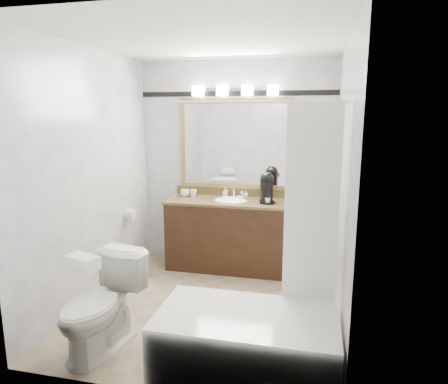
{
  "coord_description": "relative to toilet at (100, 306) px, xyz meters",
  "views": [
    {
      "loc": [
        0.96,
        -3.53,
        1.87
      ],
      "look_at": [
        0.07,
        0.35,
        1.08
      ],
      "focal_mm": 32.0,
      "sensor_mm": 36.0,
      "label": 1
    }
  ],
  "objects": [
    {
      "name": "room",
      "position": [
        0.63,
        0.92,
        0.87
      ],
      "size": [
        2.42,
        2.62,
        2.52
      ],
      "color": "gray",
      "rests_on": "ground"
    },
    {
      "name": "vanity",
      "position": [
        0.63,
        1.94,
        0.06
      ],
      "size": [
        1.53,
        0.58,
        0.97
      ],
      "color": "black",
      "rests_on": "ground"
    },
    {
      "name": "mirror",
      "position": [
        0.63,
        2.2,
        1.12
      ],
      "size": [
        1.4,
        0.04,
        1.1
      ],
      "color": "#A4844A",
      "rests_on": "room"
    },
    {
      "name": "vanity_light_bar",
      "position": [
        0.63,
        2.15,
        1.75
      ],
      "size": [
        1.02,
        0.14,
        0.12
      ],
      "color": "silver",
      "rests_on": "room"
    },
    {
      "name": "accent_stripe",
      "position": [
        0.63,
        2.21,
        1.72
      ],
      "size": [
        2.4,
        0.01,
        0.06
      ],
      "primitive_type": "cube",
      "color": "black",
      "rests_on": "room"
    },
    {
      "name": "bathtub",
      "position": [
        1.19,
        0.02,
        -0.1
      ],
      "size": [
        1.3,
        0.75,
        1.96
      ],
      "color": "white",
      "rests_on": "ground"
    },
    {
      "name": "tp_roll",
      "position": [
        -0.51,
        1.58,
        0.32
      ],
      "size": [
        0.11,
        0.12,
        0.12
      ],
      "primitive_type": "cylinder",
      "rotation": [
        0.0,
        1.57,
        0.0
      ],
      "color": "white",
      "rests_on": "room"
    },
    {
      "name": "toilet",
      "position": [
        0.0,
        0.0,
        0.0
      ],
      "size": [
        0.56,
        0.82,
        0.77
      ],
      "primitive_type": "imported",
      "rotation": [
        0.0,
        0.0,
        -0.19
      ],
      "color": "white",
      "rests_on": "ground"
    },
    {
      "name": "tissue_box",
      "position": [
        0.0,
        -0.2,
        0.43
      ],
      "size": [
        0.27,
        0.2,
        0.1
      ],
      "primitive_type": "cube",
      "rotation": [
        0.0,
        0.0,
        -0.3
      ],
      "color": "white",
      "rests_on": "toilet"
    },
    {
      "name": "coffee_maker",
      "position": [
        1.06,
        1.93,
        0.65
      ],
      "size": [
        0.19,
        0.23,
        0.36
      ],
      "rotation": [
        0.0,
        0.0,
        0.31
      ],
      "color": "black",
      "rests_on": "vanity"
    },
    {
      "name": "cup_left",
      "position": [
        0.03,
        2.03,
        0.51
      ],
      "size": [
        0.15,
        0.15,
        0.09
      ],
      "primitive_type": "imported",
      "rotation": [
        0.0,
        0.0,
        0.43
      ],
      "color": "white",
      "rests_on": "vanity"
    },
    {
      "name": "cup_right",
      "position": [
        0.13,
        2.05,
        0.51
      ],
      "size": [
        0.11,
        0.11,
        0.08
      ],
      "primitive_type": "imported",
      "rotation": [
        0.0,
        0.0,
        -0.31
      ],
      "color": "white",
      "rests_on": "vanity"
    },
    {
      "name": "soap_bottle_a",
      "position": [
        0.52,
        2.13,
        0.52
      ],
      "size": [
        0.06,
        0.06,
        0.11
      ],
      "primitive_type": "imported",
      "rotation": [
        0.0,
        0.0,
        -0.31
      ],
      "color": "white",
      "rests_on": "vanity"
    },
    {
      "name": "soap_bottle_b",
      "position": [
        0.78,
        2.14,
        0.51
      ],
      "size": [
        0.07,
        0.07,
        0.08
      ],
      "primitive_type": "imported",
      "rotation": [
        0.0,
        0.0,
        0.05
      ],
      "color": "white",
      "rests_on": "vanity"
    },
    {
      "name": "soap_bar",
      "position": [
        0.73,
        2.05,
        0.48
      ],
      "size": [
        0.1,
        0.08,
        0.03
      ],
      "primitive_type": "cube",
      "rotation": [
        0.0,
        0.0,
        -0.33
      ],
      "color": "beige",
      "rests_on": "vanity"
    }
  ]
}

